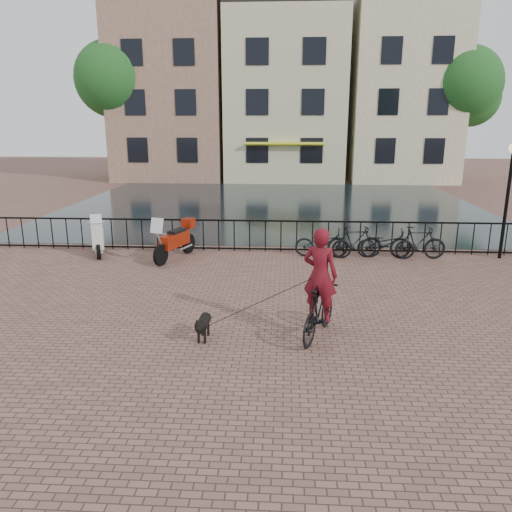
# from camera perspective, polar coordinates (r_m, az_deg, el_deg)

# --- Properties ---
(ground) EXTENTS (100.00, 100.00, 0.00)m
(ground) POSITION_cam_1_polar(r_m,az_deg,el_deg) (8.58, -1.22, -13.09)
(ground) COLOR brown
(ground) RESTS_ON ground
(canal_water) EXTENTS (20.00, 20.00, 0.00)m
(canal_water) POSITION_cam_1_polar(r_m,az_deg,el_deg) (25.17, 1.95, 5.91)
(canal_water) COLOR black
(canal_water) RESTS_ON ground
(railing) EXTENTS (20.00, 0.05, 1.02)m
(railing) POSITION_cam_1_polar(r_m,az_deg,el_deg) (15.95, 1.07, 2.30)
(railing) COLOR black
(railing) RESTS_ON ground
(canal_house_left) EXTENTS (7.50, 9.00, 12.80)m
(canal_house_left) POSITION_cam_1_polar(r_m,az_deg,el_deg) (38.47, -9.28, 18.51)
(canal_house_left) COLOR #805A4A
(canal_house_left) RESTS_ON ground
(canal_house_mid) EXTENTS (8.00, 9.50, 11.80)m
(canal_house_mid) POSITION_cam_1_polar(r_m,az_deg,el_deg) (37.57, 3.38, 17.99)
(canal_house_mid) COLOR #C0BD91
(canal_house_mid) RESTS_ON ground
(canal_house_right) EXTENTS (7.00, 9.00, 13.30)m
(canal_house_right) POSITION_cam_1_polar(r_m,az_deg,el_deg) (38.43, 16.07, 18.52)
(canal_house_right) COLOR #B7AE88
(canal_house_right) RESTS_ON ground
(tree_far_left) EXTENTS (5.04, 5.04, 9.27)m
(tree_far_left) POSITION_cam_1_polar(r_m,az_deg,el_deg) (36.53, -16.04, 18.84)
(tree_far_left) COLOR black
(tree_far_left) RESTS_ON ground
(tree_far_right) EXTENTS (4.76, 4.76, 8.76)m
(tree_far_right) POSITION_cam_1_polar(r_m,az_deg,el_deg) (36.43, 22.73, 17.70)
(tree_far_right) COLOR black
(tree_far_right) RESTS_ON ground
(lamp_post) EXTENTS (0.30, 0.30, 3.45)m
(lamp_post) POSITION_cam_1_polar(r_m,az_deg,el_deg) (16.58, 27.00, 7.73)
(lamp_post) COLOR black
(lamp_post) RESTS_ON ground
(cyclist) EXTENTS (1.17, 1.92, 2.54)m
(cyclist) POSITION_cam_1_polar(r_m,az_deg,el_deg) (9.56, 7.28, -3.88)
(cyclist) COLOR black
(cyclist) RESTS_ON ground
(dog) EXTENTS (0.28, 0.80, 0.54)m
(dog) POSITION_cam_1_polar(r_m,az_deg,el_deg) (9.69, -6.04, -7.97)
(dog) COLOR black
(dog) RESTS_ON ground
(motorcycle) EXTENTS (1.15, 2.06, 1.44)m
(motorcycle) POSITION_cam_1_polar(r_m,az_deg,el_deg) (15.20, -9.29, 2.30)
(motorcycle) COLOR #9B200B
(motorcycle) RESTS_ON ground
(scooter) EXTENTS (0.92, 1.59, 1.43)m
(scooter) POSITION_cam_1_polar(r_m,az_deg,el_deg) (16.31, -17.61, 2.62)
(scooter) COLOR silver
(scooter) RESTS_ON ground
(parked_bike_0) EXTENTS (1.78, 0.82, 0.90)m
(parked_bike_0) POSITION_cam_1_polar(r_m,az_deg,el_deg) (15.41, 7.68, 1.50)
(parked_bike_0) COLOR black
(parked_bike_0) RESTS_ON ground
(parked_bike_1) EXTENTS (1.70, 0.60, 1.00)m
(parked_bike_1) POSITION_cam_1_polar(r_m,az_deg,el_deg) (15.50, 11.19, 1.61)
(parked_bike_1) COLOR black
(parked_bike_1) RESTS_ON ground
(parked_bike_2) EXTENTS (1.76, 0.75, 0.90)m
(parked_bike_2) POSITION_cam_1_polar(r_m,az_deg,el_deg) (15.67, 14.63, 1.36)
(parked_bike_2) COLOR black
(parked_bike_2) RESTS_ON ground
(parked_bike_3) EXTENTS (1.67, 0.48, 1.00)m
(parked_bike_3) POSITION_cam_1_polar(r_m,az_deg,el_deg) (15.87, 18.00, 1.46)
(parked_bike_3) COLOR black
(parked_bike_3) RESTS_ON ground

